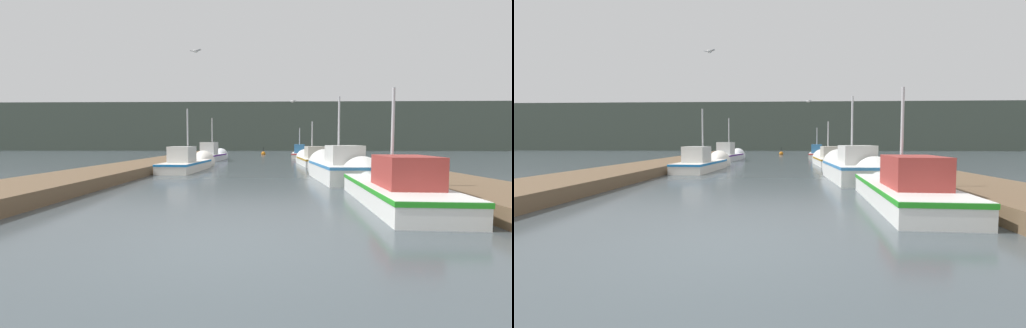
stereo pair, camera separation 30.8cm
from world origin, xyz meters
The scene contains 15 objects.
ground_plane centered at (0.00, 0.00, 0.00)m, with size 200.00×200.00×0.00m.
dock_left centered at (-6.17, 16.00, 0.20)m, with size 2.79×40.00×0.41m.
dock_right centered at (6.17, 16.00, 0.20)m, with size 2.79×40.00×0.41m.
distant_shore_ridge centered at (0.00, 58.37, 3.94)m, with size 120.00×16.00×7.87m.
fishing_boat_0 centered at (3.81, 4.61, 0.37)m, with size 1.95×6.39×3.45m.
fishing_boat_1 centered at (3.47, 9.43, 0.46)m, with size 1.96×5.16×3.87m.
fishing_boat_2 centered at (-3.60, 13.85, 0.37)m, with size 1.97×6.15×3.77m.
fishing_boat_3 centered at (3.56, 18.18, 0.37)m, with size 1.73×5.37×3.34m.
fishing_boat_4 centered at (-3.80, 22.99, 0.43)m, with size 1.98×5.75×3.84m.
fishing_boat_5 centered at (3.75, 28.04, 0.39)m, with size 1.89×5.45×3.24m.
mooring_piling_0 centered at (4.94, 20.62, 0.55)m, with size 0.35×0.35×1.09m.
mooring_piling_1 centered at (-4.89, 25.42, 0.66)m, with size 0.23×0.23×1.30m.
channel_buoy centered at (0.24, 34.60, 0.14)m, with size 0.48×0.48×0.98m.
seagull_lead centered at (2.15, 16.48, 4.00)m, with size 0.43×0.51×0.12m.
seagull_1 centered at (-2.55, 10.38, 5.49)m, with size 0.54×0.35×0.12m.
Camera 2 is at (0.84, -4.74, 1.57)m, focal length 24.00 mm.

